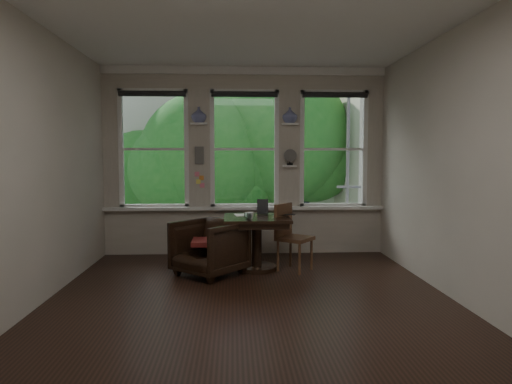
{
  "coord_description": "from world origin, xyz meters",
  "views": [
    {
      "loc": [
        -0.19,
        -5.17,
        1.59
      ],
      "look_at": [
        0.12,
        0.9,
        1.11
      ],
      "focal_mm": 32.0,
      "sensor_mm": 36.0,
      "label": 1
    }
  ],
  "objects": [
    {
      "name": "wall_back",
      "position": [
        0.0,
        2.25,
        1.5
      ],
      "size": [
        4.5,
        0.0,
        4.5
      ],
      "primitive_type": "plane",
      "rotation": [
        1.57,
        0.0,
        0.0
      ],
      "color": "beige",
      "rests_on": "ground"
    },
    {
      "name": "papers",
      "position": [
        -0.05,
        1.29,
        0.75
      ],
      "size": [
        0.26,
        0.33,
        0.0
      ],
      "primitive_type": "cube",
      "rotation": [
        0.0,
        0.0,
        0.15
      ],
      "color": "silver",
      "rests_on": "table"
    },
    {
      "name": "tablet",
      "position": [
        0.24,
        1.35,
        0.86
      ],
      "size": [
        0.17,
        0.09,
        0.22
      ],
      "primitive_type": "cube",
      "rotation": [
        -0.26,
        0.0,
        -0.1
      ],
      "color": "black",
      "rests_on": "table"
    },
    {
      "name": "window_right",
      "position": [
        1.45,
        2.25,
        1.7
      ],
      "size": [
        1.1,
        0.12,
        1.9
      ],
      "primitive_type": null,
      "color": "white",
      "rests_on": "ground"
    },
    {
      "name": "shelf_left",
      "position": [
        -0.72,
        2.15,
        2.1
      ],
      "size": [
        0.26,
        0.16,
        0.03
      ],
      "primitive_type": "cube",
      "color": "white",
      "rests_on": "ground"
    },
    {
      "name": "wall_right",
      "position": [
        2.25,
        0.0,
        1.5
      ],
      "size": [
        0.0,
        4.5,
        4.5
      ],
      "primitive_type": "plane",
      "rotation": [
        1.57,
        0.0,
        -1.57
      ],
      "color": "beige",
      "rests_on": "ground"
    },
    {
      "name": "ground",
      "position": [
        0.0,
        0.0,
        0.0
      ],
      "size": [
        4.5,
        4.5,
        0.0
      ],
      "primitive_type": "plane",
      "color": "black",
      "rests_on": "ground"
    },
    {
      "name": "desk_fan",
      "position": [
        0.72,
        2.13,
        1.53
      ],
      "size": [
        0.2,
        0.2,
        0.24
      ],
      "primitive_type": null,
      "color": "#59544F",
      "rests_on": "ground"
    },
    {
      "name": "side_chair_right",
      "position": [
        0.67,
        1.04,
        0.46
      ],
      "size": [
        0.59,
        0.59,
        0.92
      ],
      "primitive_type": null,
      "rotation": [
        0.0,
        0.0,
        0.91
      ],
      "color": "#492F1A",
      "rests_on": "ground"
    },
    {
      "name": "intercom",
      "position": [
        -0.72,
        2.18,
        1.6
      ],
      "size": [
        0.14,
        0.06,
        0.28
      ],
      "primitive_type": "cube",
      "color": "#59544F",
      "rests_on": "ground"
    },
    {
      "name": "wall_front",
      "position": [
        0.0,
        -2.25,
        1.5
      ],
      "size": [
        4.5,
        0.0,
        4.5
      ],
      "primitive_type": "plane",
      "rotation": [
        -1.57,
        0.0,
        0.0
      ],
      "color": "beige",
      "rests_on": "ground"
    },
    {
      "name": "ceiling",
      "position": [
        0.0,
        0.0,
        3.0
      ],
      "size": [
        4.5,
        4.5,
        0.0
      ],
      "primitive_type": "plane",
      "rotation": [
        3.14,
        0.0,
        0.0
      ],
      "color": "silver",
      "rests_on": "ground"
    },
    {
      "name": "vase_left",
      "position": [
        -0.72,
        2.15,
        2.24
      ],
      "size": [
        0.24,
        0.24,
        0.25
      ],
      "primitive_type": "imported",
      "color": "silver",
      "rests_on": "shelf_left"
    },
    {
      "name": "vase_right",
      "position": [
        0.72,
        2.15,
        2.24
      ],
      "size": [
        0.24,
        0.24,
        0.25
      ],
      "primitive_type": "imported",
      "color": "silver",
      "rests_on": "shelf_right"
    },
    {
      "name": "shelf_right",
      "position": [
        0.72,
        2.15,
        2.1
      ],
      "size": [
        0.26,
        0.16,
        0.03
      ],
      "primitive_type": "cube",
      "color": "white",
      "rests_on": "ground"
    },
    {
      "name": "sticky_notes",
      "position": [
        -0.72,
        2.19,
        1.25
      ],
      "size": [
        0.16,
        0.01,
        0.24
      ],
      "primitive_type": null,
      "color": "pink",
      "rests_on": "ground"
    },
    {
      "name": "drinking_glass",
      "position": [
        0.01,
        0.85,
        0.79
      ],
      "size": [
        0.13,
        0.13,
        0.09
      ],
      "primitive_type": "imported",
      "rotation": [
        0.0,
        0.0,
        -0.18
      ],
      "color": "white",
      "rests_on": "table"
    },
    {
      "name": "laptop",
      "position": [
        0.51,
        1.11,
        0.76
      ],
      "size": [
        0.36,
        0.28,
        0.02
      ],
      "primitive_type": "imported",
      "rotation": [
        0.0,
        0.0,
        -0.27
      ],
      "color": "black",
      "rests_on": "table"
    },
    {
      "name": "wall_left",
      "position": [
        -2.25,
        0.0,
        1.5
      ],
      "size": [
        0.0,
        4.5,
        4.5
      ],
      "primitive_type": "plane",
      "rotation": [
        1.57,
        0.0,
        1.57
      ],
      "color": "beige",
      "rests_on": "ground"
    },
    {
      "name": "table",
      "position": [
        0.14,
        1.1,
        0.38
      ],
      "size": [
        0.9,
        0.9,
        0.75
      ],
      "primitive_type": null,
      "color": "black",
      "rests_on": "ground"
    },
    {
      "name": "cushion_red",
      "position": [
        -0.51,
        0.85,
        0.45
      ],
      "size": [
        0.45,
        0.45,
        0.06
      ],
      "primitive_type": "cube",
      "color": "maroon",
      "rests_on": "armchair_left"
    },
    {
      "name": "window_left",
      "position": [
        -1.45,
        2.25,
        1.7
      ],
      "size": [
        1.1,
        0.12,
        1.9
      ],
      "primitive_type": null,
      "color": "white",
      "rests_on": "ground"
    },
    {
      "name": "window_center",
      "position": [
        0.0,
        2.25,
        1.7
      ],
      "size": [
        1.1,
        0.12,
        1.9
      ],
      "primitive_type": null,
      "color": "white",
      "rests_on": "ground"
    },
    {
      "name": "mug",
      "position": [
        0.04,
        0.86,
        0.8
      ],
      "size": [
        0.11,
        0.11,
        0.09
      ],
      "primitive_type": "imported",
      "rotation": [
        0.0,
        0.0,
        0.05
      ],
      "color": "white",
      "rests_on": "table"
    },
    {
      "name": "armchair_left",
      "position": [
        -0.51,
        0.85,
        0.37
      ],
      "size": [
        1.13,
        1.13,
        0.74
      ],
      "primitive_type": "imported",
      "rotation": [
        0.0,
        0.0,
        -0.73
      ],
      "color": "black",
      "rests_on": "ground"
    }
  ]
}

